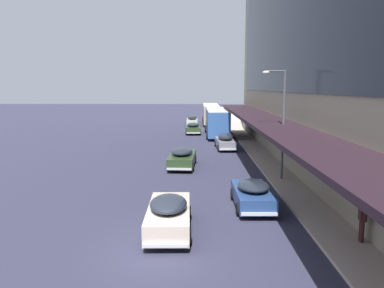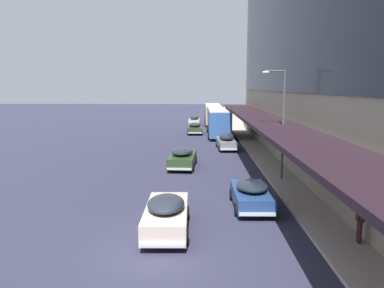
{
  "view_description": "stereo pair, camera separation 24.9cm",
  "coord_description": "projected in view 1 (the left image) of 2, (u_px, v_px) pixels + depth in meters",
  "views": [
    {
      "loc": [
        1.27,
        -12.88,
        6.08
      ],
      "look_at": [
        1.0,
        12.74,
        2.14
      ],
      "focal_mm": 35.0,
      "sensor_mm": 36.0,
      "label": 1
    },
    {
      "loc": [
        1.52,
        -12.88,
        6.08
      ],
      "look_at": [
        1.0,
        12.74,
        2.14
      ],
      "focal_mm": 35.0,
      "sensor_mm": 36.0,
      "label": 2
    }
  ],
  "objects": [
    {
      "name": "pedestrian_at_kerb",
      "position": [
        363.0,
        216.0,
        14.31
      ],
      "size": [
        0.33,
        0.61,
        1.86
      ],
      "color": "#371B1D",
      "rests_on": "sidewalk_kerb"
    },
    {
      "name": "transit_bus_kerbside_front",
      "position": [
        217.0,
        121.0,
        46.23
      ],
      "size": [
        2.77,
        10.41,
        3.34
      ],
      "color": "#365E9F",
      "rests_on": "ground"
    },
    {
      "name": "ground",
      "position": [
        161.0,
        255.0,
        13.67
      ],
      "size": [
        240.0,
        240.0,
        0.0
      ],
      "primitive_type": "plane",
      "color": "#2F2F44"
    },
    {
      "name": "sedan_lead_mid",
      "position": [
        252.0,
        194.0,
        18.89
      ],
      "size": [
        1.92,
        4.31,
        1.44
      ],
      "color": "navy",
      "rests_on": "ground"
    },
    {
      "name": "sedan_oncoming_front",
      "position": [
        193.0,
        128.0,
        48.56
      ],
      "size": [
        2.04,
        4.34,
        1.48
      ],
      "color": "#2D3E1F",
      "rests_on": "ground"
    },
    {
      "name": "sedan_lead_near",
      "position": [
        182.0,
        157.0,
        28.46
      ],
      "size": [
        2.18,
        5.07,
        1.5
      ],
      "color": "#2A3F21",
      "rests_on": "ground"
    },
    {
      "name": "sedan_second_mid",
      "position": [
        192.0,
        121.0,
        58.96
      ],
      "size": [
        1.83,
        4.92,
        1.6
      ],
      "color": "beige",
      "rests_on": "ground"
    },
    {
      "name": "sedan_second_near",
      "position": [
        169.0,
        214.0,
        15.75
      ],
      "size": [
        1.95,
        4.74,
        1.54
      ],
      "color": "beige",
      "rests_on": "ground"
    },
    {
      "name": "transit_bus_kerbside_rear",
      "position": [
        211.0,
        113.0,
        60.71
      ],
      "size": [
        2.75,
        10.7,
        3.22
      ],
      "color": "tan",
      "rests_on": "ground"
    },
    {
      "name": "street_lamp",
      "position": [
        281.0,
        116.0,
        23.75
      ],
      "size": [
        1.5,
        0.28,
        6.99
      ],
      "color": "#4C4C51",
      "rests_on": "sidewalk_kerb"
    },
    {
      "name": "sedan_oncoming_rear",
      "position": [
        225.0,
        141.0,
        36.71
      ],
      "size": [
        1.91,
        5.02,
        1.57
      ],
      "color": "slate",
      "rests_on": "ground"
    }
  ]
}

